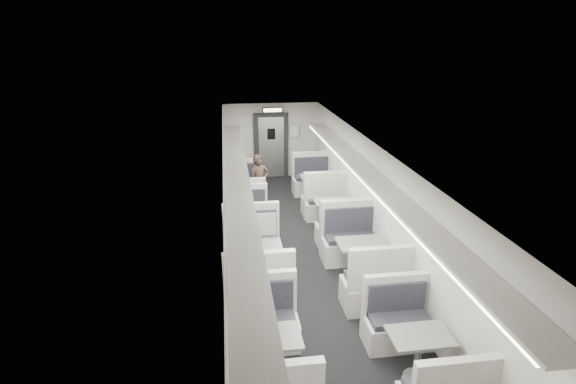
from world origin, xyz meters
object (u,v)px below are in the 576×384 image
object	(u,v)px
booth_left_b	(249,227)
booth_left_d	(269,359)
vestibule_door	(271,146)
booth_right_c	(362,261)
booth_left_c	(255,266)
passenger	(259,182)
booth_left_a	(244,193)
booth_right_a	(317,190)
booth_right_d	(418,356)
exit_sign	(272,110)
booth_right_b	(333,215)

from	to	relation	value
booth_left_b	booth_left_d	distance (m)	4.38
vestibule_door	booth_right_c	bearing A→B (deg)	-81.61
booth_left_c	passenger	world-z (taller)	passenger
booth_left_a	booth_right_a	distance (m)	2.00
booth_left_c	booth_right_a	distance (m)	4.54
booth_left_b	passenger	distance (m)	2.15
booth_left_b	booth_left_c	bearing A→B (deg)	-90.00
booth_left_a	booth_right_a	size ratio (longest dim) A/B	0.89
booth_right_a	booth_left_a	bearing A→B (deg)	177.04
booth_left_b	booth_left_d	bearing A→B (deg)	-90.00
booth_right_d	passenger	bearing A→B (deg)	103.54
booth_left_a	booth_left_b	xyz separation A→B (m)	(0.00, -2.29, -0.00)
booth_right_c	passenger	bearing A→B (deg)	111.48
booth_left_c	booth_right_d	xyz separation A→B (m)	(2.00, -2.69, -0.05)
vestibule_door	exit_sign	world-z (taller)	exit_sign
booth_right_c	booth_left_c	bearing A→B (deg)	176.86
passenger	exit_sign	bearing A→B (deg)	60.50
booth_right_a	booth_right_d	distance (m)	6.77
booth_left_b	booth_right_c	xyz separation A→B (m)	(2.00, -2.00, 0.06)
exit_sign	booth_right_d	bearing A→B (deg)	-83.58
booth_left_a	exit_sign	world-z (taller)	exit_sign
booth_right_d	vestibule_door	distance (m)	9.45
booth_left_c	booth_right_d	bearing A→B (deg)	-53.41
booth_left_a	booth_left_d	xyz separation A→B (m)	(0.00, -6.67, 0.02)
booth_right_d	booth_left_b	bearing A→B (deg)	113.57
booth_left_a	booth_right_c	distance (m)	4.73
booth_right_c	exit_sign	size ratio (longest dim) A/B	3.75
booth_left_d	vestibule_door	xyz separation A→B (m)	(1.00, 9.17, 0.66)
booth_left_a	exit_sign	bearing A→B (deg)	63.51
booth_right_d	booth_right_b	bearing A→B (deg)	90.00
passenger	booth_right_d	bearing A→B (deg)	-90.73
booth_right_a	passenger	size ratio (longest dim) A/B	1.53
booth_left_d	booth_right_b	bearing A→B (deg)	67.21
passenger	booth_left_c	bearing A→B (deg)	-109.97
booth_left_c	passenger	size ratio (longest dim) A/B	1.58
booth_left_a	booth_right_b	size ratio (longest dim) A/B	0.93
booth_left_b	booth_right_b	xyz separation A→B (m)	(2.00, 0.38, 0.03)
booth_right_a	exit_sign	size ratio (longest dim) A/B	3.64
booth_left_a	booth_left_c	distance (m)	4.18
booth_left_b	booth_right_d	size ratio (longest dim) A/B	0.99
booth_right_b	booth_left_d	bearing A→B (deg)	-112.79
vestibule_door	exit_sign	size ratio (longest dim) A/B	3.39
passenger	exit_sign	size ratio (longest dim) A/B	2.37
booth_left_c	passenger	bearing A→B (deg)	84.30
booth_left_b	booth_right_b	bearing A→B (deg)	10.71
booth_left_c	exit_sign	bearing A→B (deg)	80.82
booth_left_d	vestibule_door	distance (m)	9.25
booth_left_d	vestibule_door	size ratio (longest dim) A/B	1.01
booth_left_b	exit_sign	size ratio (longest dim) A/B	3.24
booth_right_a	booth_right_b	bearing A→B (deg)	-90.00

